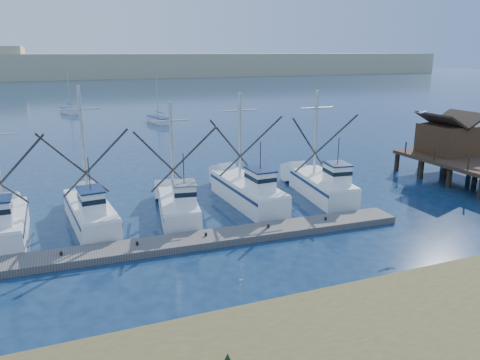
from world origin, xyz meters
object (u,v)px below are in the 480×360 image
object	(u,v)px
timber_pier	(479,155)
sailboat_near	(159,120)
floating_dock	(155,246)
sailboat_far	(71,111)

from	to	relation	value
timber_pier	sailboat_near	world-z (taller)	sailboat_near
timber_pier	sailboat_near	bearing A→B (deg)	110.99
timber_pier	floating_dock	bearing A→B (deg)	-173.32
timber_pier	sailboat_far	distance (m)	69.60
sailboat_near	sailboat_far	xyz separation A→B (m)	(-12.31, 17.89, 0.00)
timber_pier	sailboat_far	size ratio (longest dim) A/B	2.47
floating_dock	sailboat_near	distance (m)	49.57
floating_dock	sailboat_near	xyz separation A→B (m)	(10.87, 48.37, 0.29)
floating_dock	sailboat_far	world-z (taller)	sailboat_far
timber_pier	sailboat_near	distance (m)	48.32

